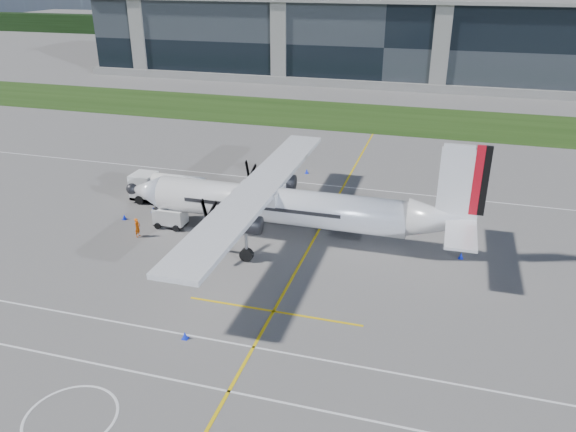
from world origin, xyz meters
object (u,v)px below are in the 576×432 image
Objects in this scene: safety_cone_fwd at (124,217)px; safety_cone_nose_stbd at (153,210)px; baggage_tug at (170,217)px; safety_cone_portwing at (185,335)px; safety_cone_stbdwing at (307,171)px; safety_cone_tail at (461,256)px; ground_crew_person at (137,226)px; fuel_tanker_truck at (163,188)px; turboprop_aircraft at (291,187)px.

safety_cone_nose_stbd is (1.70, 2.22, 0.00)m from safety_cone_fwd.
baggage_tug is 16.80m from safety_cone_portwing.
safety_cone_stbdwing is 1.00× the size of safety_cone_tail.
safety_cone_nose_stbd is (-3.06, 2.42, -0.62)m from baggage_tug.
ground_crew_person is 3.82× the size of safety_cone_portwing.
ground_crew_person is at bearing -172.26° from safety_cone_tail.
safety_cone_portwing is (13.13, -14.76, 0.00)m from safety_cone_fwd.
safety_cone_tail is (27.75, -3.91, -1.21)m from fuel_tanker_truck.
turboprop_aircraft reaches higher than fuel_tanker_truck.
turboprop_aircraft is 16.96m from safety_cone_stbdwing.
safety_cone_nose_stbd is at bearing 141.66° from baggage_tug.
safety_cone_fwd and safety_cone_nose_stbd have the same top height.
baggage_tug is at bearing -2.43° from safety_cone_fwd.
safety_cone_stbdwing is at bearing 90.68° from safety_cone_portwing.
ground_crew_person is (-12.53, -3.26, -3.69)m from turboprop_aircraft.
ground_crew_person is 3.82× the size of safety_cone_nose_stbd.
safety_cone_nose_stbd and safety_cone_portwing have the same top height.
fuel_tanker_truck is at bearing 71.65° from safety_cone_fwd.
fuel_tanker_truck is at bearing 123.34° from baggage_tug.
safety_cone_stbdwing is at bearing 52.48° from safety_cone_fwd.
fuel_tanker_truck is 15.54× the size of safety_cone_tail.
fuel_tanker_truck is at bearing 171.98° from safety_cone_tail.
baggage_tug is 5.81× the size of safety_cone_portwing.
turboprop_aircraft is 16.16m from safety_cone_fwd.
fuel_tanker_truck is 5.08m from safety_cone_fwd.
safety_cone_nose_stbd is at bearing -86.51° from fuel_tanker_truck.
safety_cone_portwing is at bearing -137.06° from ground_crew_person.
safety_cone_tail is at bearing -8.02° from fuel_tanker_truck.
baggage_tug is (3.21, -4.88, -0.59)m from fuel_tanker_truck.
turboprop_aircraft is 11.44m from baggage_tug.
safety_cone_portwing is at bearing -56.07° from safety_cone_nose_stbd.
safety_cone_fwd is 19.75m from safety_cone_portwing.
fuel_tanker_truck is 22.66m from safety_cone_portwing.
safety_cone_fwd is at bearing -127.52° from safety_cone_stbdwing.
ground_crew_person is at bearing -123.92° from baggage_tug.
fuel_tanker_truck reaches higher than safety_cone_tail.
turboprop_aircraft is 14.63m from safety_cone_nose_stbd.
safety_cone_stbdwing and safety_cone_portwing have the same top height.
ground_crew_person is at bearing -42.85° from safety_cone_fwd.
baggage_tug is at bearing 119.87° from safety_cone_portwing.
baggage_tug is 18.62m from safety_cone_stbdwing.
safety_cone_nose_stbd is 1.00× the size of safety_cone_portwing.
safety_cone_fwd is 1.00× the size of safety_cone_tail.
fuel_tanker_truck reaches higher than safety_cone_portwing.
safety_cone_fwd is (-3.02, 2.80, -0.71)m from ground_crew_person.
baggage_tug reaches higher than safety_cone_fwd.
ground_crew_person is 15.67m from safety_cone_portwing.
safety_cone_portwing is at bearing -60.13° from baggage_tug.
safety_cone_tail is 1.00× the size of safety_cone_portwing.
turboprop_aircraft is 62.00× the size of safety_cone_stbdwing.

